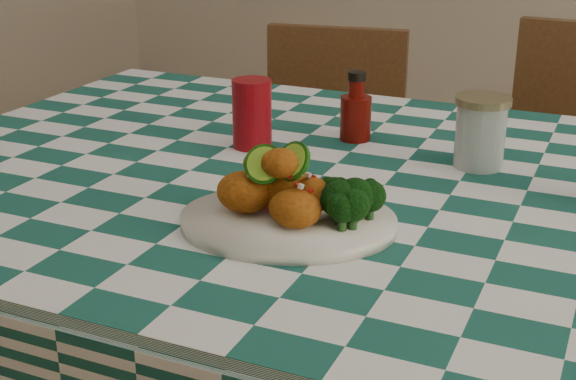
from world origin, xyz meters
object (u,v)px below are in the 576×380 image
at_px(red_tumbler, 252,114).
at_px(wooden_chair_left, 320,196).
at_px(fried_chicken_pile, 284,182).
at_px(ketchup_bottle, 356,106).
at_px(wooden_chair_right, 571,229).
at_px(plate, 288,222).
at_px(mason_jar, 481,132).

bearing_deg(red_tumbler, wooden_chair_left, 101.39).
relative_size(fried_chicken_pile, wooden_chair_left, 0.17).
height_order(ketchup_bottle, wooden_chair_left, ketchup_bottle).
xyz_separation_m(wooden_chair_left, wooden_chair_right, (0.65, -0.03, 0.03)).
xyz_separation_m(plate, fried_chicken_pile, (-0.01, 0.00, 0.06)).
height_order(fried_chicken_pile, ketchup_bottle, ketchup_bottle).
bearing_deg(red_tumbler, mason_jar, 8.46).
xyz_separation_m(mason_jar, wooden_chair_left, (-0.52, 0.62, -0.42)).
distance_m(red_tumbler, ketchup_bottle, 0.19).
relative_size(fried_chicken_pile, ketchup_bottle, 1.18).
xyz_separation_m(plate, ketchup_bottle, (-0.05, 0.41, 0.05)).
distance_m(plate, fried_chicken_pile, 0.06).
bearing_deg(plate, red_tumbler, 124.01).
distance_m(ketchup_bottle, wooden_chair_left, 0.76).
bearing_deg(ketchup_bottle, plate, -83.14).
height_order(wooden_chair_left, wooden_chair_right, wooden_chair_right).
relative_size(ketchup_bottle, wooden_chair_left, 0.15).
bearing_deg(fried_chicken_pile, wooden_chair_right, 71.35).
height_order(fried_chicken_pile, mason_jar, mason_jar).
distance_m(mason_jar, wooden_chair_left, 0.91).
bearing_deg(wooden_chair_left, ketchup_bottle, -71.68).
xyz_separation_m(plate, wooden_chair_left, (-0.34, 0.97, -0.37)).
bearing_deg(red_tumbler, wooden_chair_right, 51.68).
distance_m(plate, wooden_chair_left, 1.09).
xyz_separation_m(plate, red_tumbler, (-0.20, 0.30, 0.05)).
bearing_deg(plate, wooden_chair_right, 71.69).
bearing_deg(plate, fried_chicken_pile, 180.00).
bearing_deg(fried_chicken_pile, wooden_chair_left, 108.73).
relative_size(fried_chicken_pile, red_tumbler, 1.22).
xyz_separation_m(red_tumbler, ketchup_bottle, (0.15, 0.11, 0.00)).
distance_m(wooden_chair_left, wooden_chair_right, 0.65).
distance_m(fried_chicken_pile, mason_jar, 0.40).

